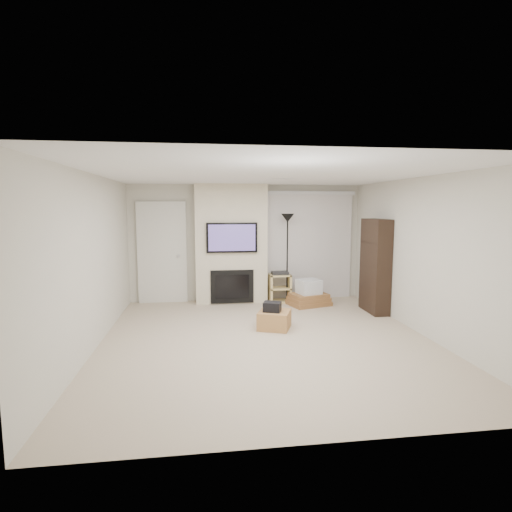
{
  "coord_description": "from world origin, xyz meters",
  "views": [
    {
      "loc": [
        -0.95,
        -5.86,
        2.03
      ],
      "look_at": [
        0.0,
        1.2,
        1.15
      ],
      "focal_mm": 28.0,
      "sensor_mm": 36.0,
      "label": 1
    }
  ],
  "objects": [
    {
      "name": "floor",
      "position": [
        0.0,
        0.0,
        0.0
      ],
      "size": [
        5.0,
        5.5,
        0.0
      ],
      "primitive_type": "cube",
      "color": "#BDA88E",
      "rests_on": "ground"
    },
    {
      "name": "entry_door",
      "position": [
        -1.8,
        2.71,
        1.05
      ],
      "size": [
        1.02,
        0.11,
        2.14
      ],
      "color": "silver",
      "rests_on": "floor"
    },
    {
      "name": "av_stand",
      "position": [
        0.67,
        2.39,
        0.35
      ],
      "size": [
        0.45,
        0.38,
        0.66
      ],
      "color": "#E5C87E",
      "rests_on": "floor"
    },
    {
      "name": "wall_back",
      "position": [
        0.0,
        2.75,
        1.25
      ],
      "size": [
        5.0,
        0.0,
        2.5
      ],
      "primitive_type": "cube",
      "rotation": [
        1.57,
        0.0,
        0.0
      ],
      "color": "beige",
      "rests_on": "ground"
    },
    {
      "name": "floor_lamp",
      "position": [
        0.83,
        2.39,
        1.49
      ],
      "size": [
        0.28,
        0.28,
        1.89
      ],
      "color": "black",
      "rests_on": "floor"
    },
    {
      "name": "ceiling",
      "position": [
        0.0,
        0.0,
        2.5
      ],
      "size": [
        5.0,
        5.5,
        0.0
      ],
      "primitive_type": "cube",
      "color": "white",
      "rests_on": "wall_back"
    },
    {
      "name": "box_stack",
      "position": [
        1.22,
        2.04,
        0.2
      ],
      "size": [
        0.94,
        0.81,
        0.53
      ],
      "color": "#946236",
      "rests_on": "floor"
    },
    {
      "name": "fireplace_wall",
      "position": [
        -0.35,
        2.54,
        1.24
      ],
      "size": [
        1.5,
        0.47,
        2.5
      ],
      "color": "beige",
      "rests_on": "floor"
    },
    {
      "name": "hvac_vent",
      "position": [
        0.4,
        0.8,
        2.5
      ],
      "size": [
        0.35,
        0.18,
        0.01
      ],
      "primitive_type": "cube",
      "color": "silver",
      "rests_on": "ceiling"
    },
    {
      "name": "ottoman",
      "position": [
        0.22,
        0.54,
        0.15
      ],
      "size": [
        0.65,
        0.65,
        0.3
      ],
      "primitive_type": "cube",
      "rotation": [
        0.0,
        0.0,
        -0.37
      ],
      "color": "#AF7A45",
      "rests_on": "floor"
    },
    {
      "name": "wall_front",
      "position": [
        0.0,
        -2.75,
        1.25
      ],
      "size": [
        5.0,
        0.0,
        2.5
      ],
      "primitive_type": "cube",
      "rotation": [
        1.57,
        0.0,
        0.0
      ],
      "color": "beige",
      "rests_on": "ground"
    },
    {
      "name": "black_bag",
      "position": [
        0.18,
        0.52,
        0.38
      ],
      "size": [
        0.34,
        0.31,
        0.16
      ],
      "primitive_type": "cube",
      "rotation": [
        0.0,
        0.0,
        -0.37
      ],
      "color": "black",
      "rests_on": "ottoman"
    },
    {
      "name": "wall_right",
      "position": [
        2.5,
        0.0,
        1.25
      ],
      "size": [
        0.0,
        5.5,
        2.5
      ],
      "primitive_type": "cube",
      "rotation": [
        1.57,
        0.0,
        1.57
      ],
      "color": "beige",
      "rests_on": "ground"
    },
    {
      "name": "wall_left",
      "position": [
        -2.5,
        0.0,
        1.25
      ],
      "size": [
        0.0,
        5.5,
        2.5
      ],
      "primitive_type": "cube",
      "rotation": [
        1.57,
        0.0,
        1.57
      ],
      "color": "beige",
      "rests_on": "ground"
    },
    {
      "name": "vertical_blinds",
      "position": [
        1.4,
        2.7,
        1.27
      ],
      "size": [
        1.98,
        0.1,
        2.37
      ],
      "color": "silver",
      "rests_on": "floor"
    },
    {
      "name": "bookshelf",
      "position": [
        2.34,
        1.36,
        0.9
      ],
      "size": [
        0.3,
        0.8,
        1.8
      ],
      "color": "black",
      "rests_on": "floor"
    }
  ]
}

